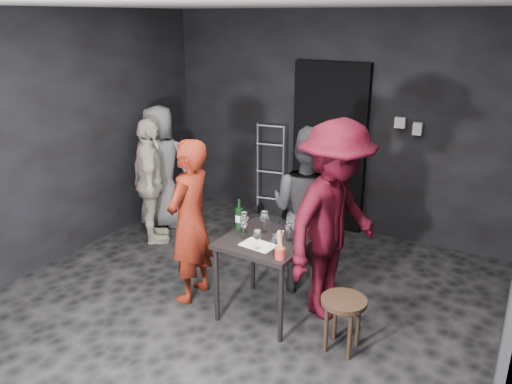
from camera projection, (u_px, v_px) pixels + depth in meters
The scene contains 25 objects.
floor at pixel (224, 315), 4.60m from camera, with size 4.50×5.00×0.02m, color black.
ceiling at pixel (216, 3), 3.70m from camera, with size 4.50×5.00×0.02m, color silver.
wall_back at pixel (332, 123), 6.20m from camera, with size 4.50×0.04×2.70m, color black.
wall_left at pixel (41, 143), 5.21m from camera, with size 0.04×5.00×2.70m, color black.
doorway at pixel (329, 148), 6.25m from camera, with size 0.95×0.10×2.10m, color black.
wallbox_upper at pixel (400, 123), 5.73m from camera, with size 0.12×0.06×0.12m, color #B7B7B2.
wallbox_lower at pixel (417, 129), 5.65m from camera, with size 0.10×0.06×0.14m, color #B7B7B2.
hand_truck at pixel (268, 202), 6.74m from camera, with size 0.43×0.36×1.29m.
tasting_table at pixel (266, 249), 4.43m from camera, with size 0.72×0.72×0.75m.
stool at pixel (343, 309), 4.02m from camera, with size 0.37×0.37×0.47m.
server_red at pixel (189, 217), 4.65m from camera, with size 0.61×0.40×1.66m, color maroon.
woman_black at pixel (308, 202), 4.78m from camera, with size 0.89×0.49×1.84m, color #2A2A2E.
man_maroon at pixel (335, 201), 4.31m from camera, with size 1.42×0.66×2.19m, color #3D0612.
bystander_cream at pixel (151, 182), 5.89m from camera, with size 0.89×0.42×1.52m, color beige.
bystander_grey at pixel (160, 164), 6.32m from camera, with size 0.81×0.44×1.66m, color slate.
tasting_mat at pixel (258, 245), 4.28m from camera, with size 0.29×0.19×0.00m, color white.
wine_glass_a at pixel (243, 227), 4.40m from camera, with size 0.07×0.07×0.19m, color white, non-canonical shape.
wine_glass_b at pixel (244, 221), 4.51m from camera, with size 0.08×0.08×0.21m, color white, non-canonical shape.
wine_glass_c at pixel (264, 221), 4.50m from camera, with size 0.08×0.08×0.22m, color white, non-canonical shape.
wine_glass_d at pixel (257, 238), 4.18m from camera, with size 0.07×0.07×0.19m, color white, non-canonical shape.
wine_glass_e at pixel (276, 243), 4.10m from camera, with size 0.07×0.07×0.19m, color white, non-canonical shape.
wine_glass_f at pixel (289, 230), 4.35m from camera, with size 0.07×0.07×0.19m, color white, non-canonical shape.
wine_bottle at pixel (239, 218), 4.55m from camera, with size 0.07×0.07×0.30m.
breadstick_cup at pixel (280, 245), 4.00m from camera, with size 0.08×0.08×0.26m.
reserved_card at pixel (297, 242), 4.22m from camera, with size 0.09×0.14×0.11m, color white, non-canonical shape.
Camera 1 is at (2.23, -3.29, 2.61)m, focal length 35.00 mm.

